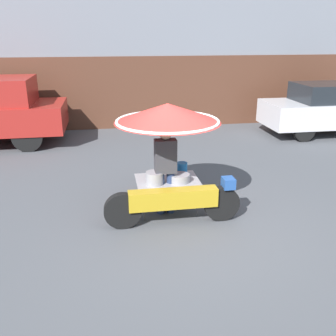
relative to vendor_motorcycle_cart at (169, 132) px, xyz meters
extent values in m
plane|color=#4C4F54|center=(0.26, -0.66, -1.51)|extent=(36.00, 36.00, 0.00)
cube|color=gray|center=(0.26, 7.68, 0.69)|extent=(28.00, 2.00, 4.40)
cube|color=#563323|center=(0.26, 6.65, -0.31)|extent=(23.80, 0.06, 2.40)
cylinder|color=black|center=(0.85, -0.50, -1.20)|extent=(0.63, 0.14, 0.63)
cylinder|color=black|center=(-0.87, -0.50, -1.20)|extent=(0.63, 0.14, 0.63)
cube|color=#B7931E|center=(-0.01, -0.50, -1.04)|extent=(1.52, 0.24, 0.32)
cube|color=#234C93|center=(0.96, -0.50, -0.82)|extent=(0.20, 0.24, 0.18)
cylinder|color=black|center=(-0.01, 0.33, -1.23)|extent=(0.57, 0.14, 0.57)
cylinder|color=#515156|center=(0.48, -0.28, -1.23)|extent=(0.03, 0.03, 0.57)
cylinder|color=#515156|center=(0.48, 0.44, -1.23)|extent=(0.03, 0.03, 0.57)
cylinder|color=#515156|center=(-0.49, -0.28, -1.23)|extent=(0.03, 0.03, 0.57)
cylinder|color=#515156|center=(-0.49, 0.44, -1.23)|extent=(0.03, 0.03, 0.57)
cube|color=#9E9EA3|center=(-0.01, 0.08, -0.94)|extent=(1.14, 0.85, 0.02)
cylinder|color=#B2B2B7|center=(-0.01, 0.08, -0.39)|extent=(0.03, 0.03, 1.08)
cone|color=red|center=(-0.01, 0.08, 0.31)|extent=(1.85, 1.85, 0.33)
torus|color=white|center=(-0.01, 0.08, 0.17)|extent=(1.81, 1.81, 0.05)
cylinder|color=#939399|center=(-0.26, -0.07, -0.81)|extent=(0.31, 0.31, 0.23)
cylinder|color=#939399|center=(0.19, -0.05, -0.85)|extent=(0.36, 0.36, 0.14)
cylinder|color=#1E6BB2|center=(0.31, 0.31, -0.81)|extent=(0.20, 0.20, 0.24)
cylinder|color=navy|center=(-0.16, -0.06, -1.12)|extent=(0.14, 0.14, 0.79)
cylinder|color=navy|center=(0.02, -0.06, -1.12)|extent=(0.14, 0.14, 0.79)
cube|color=#38383D|center=(-0.07, -0.06, -0.42)|extent=(0.38, 0.22, 0.60)
sphere|color=tan|center=(-0.07, -0.06, -0.02)|extent=(0.22, 0.22, 0.22)
cylinder|color=black|center=(4.86, 4.01, -1.19)|extent=(0.64, 0.20, 0.64)
cylinder|color=black|center=(4.86, 5.51, -1.19)|extent=(0.64, 0.20, 0.64)
cube|color=silver|center=(6.29, 4.76, -0.82)|extent=(4.64, 1.76, 0.75)
cube|color=#1E2328|center=(6.06, 4.76, -0.16)|extent=(2.23, 1.55, 0.56)
cylinder|color=black|center=(-3.23, 4.36, -1.10)|extent=(0.83, 0.24, 0.83)
cylinder|color=black|center=(-3.23, 6.03, -1.10)|extent=(0.83, 0.24, 0.83)
cube|color=#A3231E|center=(-3.92, 5.20, 0.05)|extent=(1.67, 1.81, 0.74)
camera|label=1|loc=(-1.06, -6.19, 1.60)|focal=40.00mm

